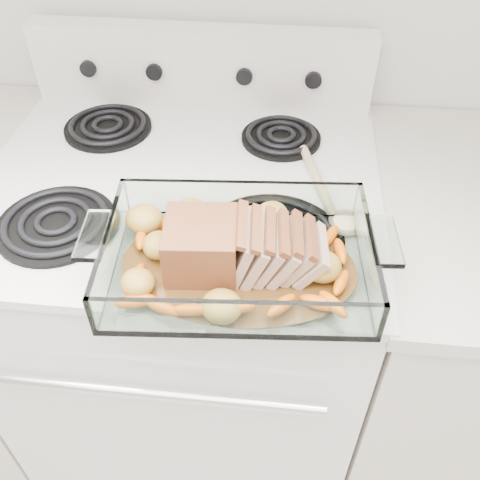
# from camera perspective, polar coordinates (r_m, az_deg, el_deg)

# --- Properties ---
(electric_range) EXTENTS (0.78, 0.70, 1.12)m
(electric_range) POSITION_cam_1_polar(r_m,az_deg,el_deg) (1.38, -4.96, -8.63)
(electric_range) COLOR white
(electric_range) RESTS_ON ground
(counter_right) EXTENTS (0.58, 0.68, 0.93)m
(counter_right) POSITION_cam_1_polar(r_m,az_deg,el_deg) (1.45, 22.40, -10.66)
(counter_right) COLOR beige
(counter_right) RESTS_ON ground
(baking_dish) EXTENTS (0.41, 0.27, 0.08)m
(baking_dish) POSITION_cam_1_polar(r_m,az_deg,el_deg) (0.84, -0.15, -2.28)
(baking_dish) COLOR silver
(baking_dish) RESTS_ON electric_range
(pork_roast) EXTENTS (0.25, 0.11, 0.09)m
(pork_roast) POSITION_cam_1_polar(r_m,az_deg,el_deg) (0.82, -1.18, -0.78)
(pork_roast) COLOR brown
(pork_roast) RESTS_ON baking_dish
(roast_vegetables) EXTENTS (0.36, 0.20, 0.04)m
(roast_vegetables) POSITION_cam_1_polar(r_m,az_deg,el_deg) (0.86, -0.14, -0.14)
(roast_vegetables) COLOR #F55600
(roast_vegetables) RESTS_ON baking_dish
(wooden_spoon) EXTENTS (0.12, 0.26, 0.02)m
(wooden_spoon) POSITION_cam_1_polar(r_m,az_deg,el_deg) (0.99, 9.85, 3.88)
(wooden_spoon) COLOR beige
(wooden_spoon) RESTS_ON electric_range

